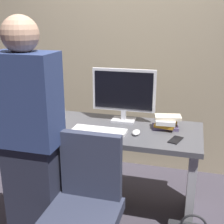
{
  "coord_description": "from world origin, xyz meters",
  "views": [
    {
      "loc": [
        0.6,
        -2.23,
        1.63
      ],
      "look_at": [
        0.0,
        -0.05,
        0.9
      ],
      "focal_mm": 48.41,
      "sensor_mm": 36.0,
      "label": 1
    }
  ],
  "objects": [
    {
      "name": "mouse",
      "position": [
        0.21,
        -0.1,
        0.77
      ],
      "size": [
        0.06,
        0.1,
        0.03
      ],
      "primitive_type": "ellipsoid",
      "color": "white",
      "rests_on": "desk"
    },
    {
      "name": "office_chair",
      "position": [
        0.01,
        -0.74,
        0.43
      ],
      "size": [
        0.52,
        0.52,
        0.94
      ],
      "color": "black",
      "rests_on": "ground"
    },
    {
      "name": "ground_plane",
      "position": [
        0.0,
        0.0,
        0.0
      ],
      "size": [
        9.0,
        9.0,
        0.0
      ],
      "primitive_type": "plane",
      "color": "#3D3842"
    },
    {
      "name": "keyboard",
      "position": [
        -0.09,
        -0.11,
        0.76
      ],
      "size": [
        0.43,
        0.13,
        0.02
      ],
      "primitive_type": "cube",
      "rotation": [
        0.0,
        0.0,
        -0.01
      ],
      "color": "white",
      "rests_on": "desk"
    },
    {
      "name": "cup_by_monitor",
      "position": [
        -0.5,
        0.08,
        0.8
      ],
      "size": [
        0.08,
        0.08,
        0.09
      ],
      "primitive_type": "cylinder",
      "color": "silver",
      "rests_on": "desk"
    },
    {
      "name": "monitor",
      "position": [
        0.04,
        0.18,
        1.01
      ],
      "size": [
        0.54,
        0.14,
        0.46
      ],
      "color": "silver",
      "rests_on": "desk"
    },
    {
      "name": "cup_near_keyboard",
      "position": [
        -0.5,
        -0.06,
        0.81
      ],
      "size": [
        0.07,
        0.07,
        0.1
      ],
      "primitive_type": "cylinder",
      "color": "#D84C3F",
      "rests_on": "desk"
    },
    {
      "name": "wall_back",
      "position": [
        0.0,
        0.91,
        1.5
      ],
      "size": [
        6.4,
        0.1,
        3.0
      ],
      "primitive_type": "cube",
      "color": "tan",
      "rests_on": "ground"
    },
    {
      "name": "person_at_desk",
      "position": [
        -0.38,
        -0.66,
        0.84
      ],
      "size": [
        0.4,
        0.24,
        1.64
      ],
      "color": "#262838",
      "rests_on": "ground"
    },
    {
      "name": "book_stack",
      "position": [
        0.42,
        0.09,
        0.81
      ],
      "size": [
        0.24,
        0.19,
        0.11
      ],
      "color": "#594C72",
      "rests_on": "desk"
    },
    {
      "name": "desk",
      "position": [
        0.0,
        0.0,
        0.52
      ],
      "size": [
        1.42,
        0.64,
        0.75
      ],
      "color": "#4C4C51",
      "rests_on": "ground"
    },
    {
      "name": "cell_phone",
      "position": [
        0.51,
        -0.13,
        0.76
      ],
      "size": [
        0.11,
        0.16,
        0.01
      ],
      "primitive_type": "cube",
      "rotation": [
        0.0,
        0.0,
        -0.31
      ],
      "color": "black",
      "rests_on": "desk"
    }
  ]
}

